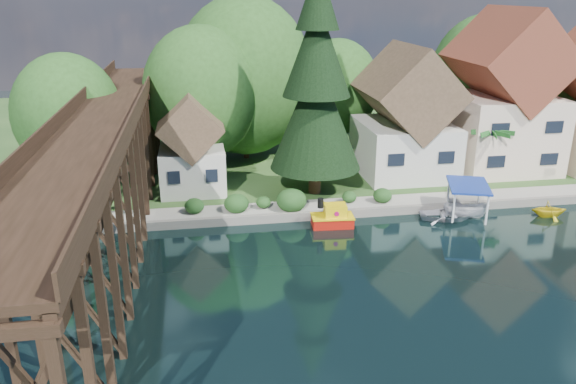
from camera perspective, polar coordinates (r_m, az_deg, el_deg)
name	(u,v)px	position (r m, az deg, el deg)	size (l,w,h in m)	color
ground	(383,268)	(34.21, 9.61, -7.62)	(140.00, 140.00, 0.00)	black
bank	(289,131)	(65.29, 0.13, 6.24)	(140.00, 52.00, 0.50)	#28491D
seawall	(401,210)	(42.21, 11.36, -1.83)	(60.00, 0.40, 0.62)	slate
promenade	(420,200)	(43.97, 13.24, -0.77)	(50.00, 2.60, 0.06)	gray
trestle_bridge	(107,170)	(35.73, -17.89, 2.16)	(4.12, 44.18, 9.30)	black
house_left	(405,121)	(49.01, 11.84, 7.08)	(7.64, 8.64, 11.02)	beige
house_center	(503,102)	(53.07, 20.96, 8.57)	(8.65, 9.18, 13.89)	beige
shed	(192,150)	(44.68, -9.75, 4.25)	(5.09, 5.40, 7.85)	beige
bg_trees	(323,87)	(51.81, 3.61, 10.56)	(49.90, 13.30, 10.57)	#382314
shrubs	(283,199)	(40.91, -0.53, -0.74)	(15.76, 2.47, 1.70)	#1C4218
conifer	(316,88)	(42.40, 2.90, 10.53)	(6.98, 6.98, 17.18)	#382314
palm_tree	(492,134)	(48.59, 20.02, 5.60)	(4.00, 4.00, 4.76)	#382314
tugboat	(333,217)	(39.35, 4.58, -2.60)	(3.04, 1.81, 2.13)	#AA140B
boat_white_a	(446,214)	(42.07, 15.77, -2.16)	(2.69, 3.76, 0.78)	white
boat_canopy	(466,203)	(42.49, 17.68, -1.12)	(3.86, 4.64, 2.56)	silver
boat_yellow	(549,208)	(45.05, 25.01, -1.49)	(2.16, 2.50, 1.32)	yellow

